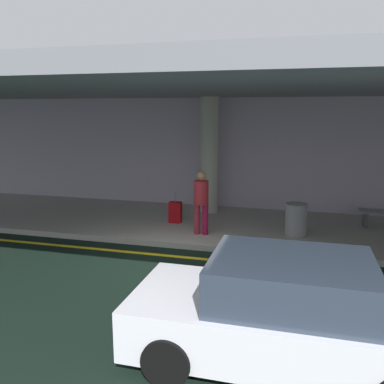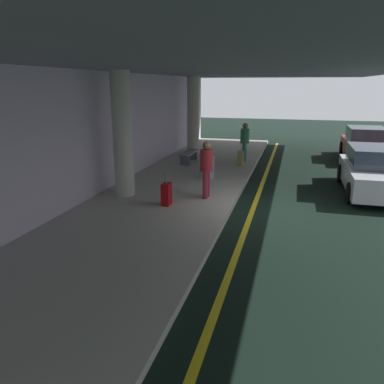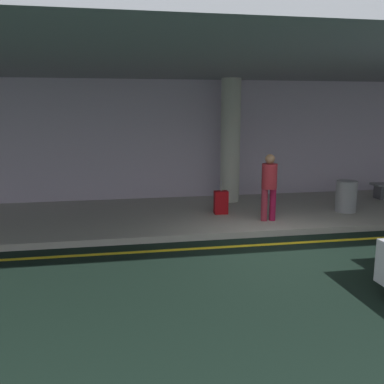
{
  "view_description": "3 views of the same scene",
  "coord_description": "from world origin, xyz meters",
  "px_view_note": "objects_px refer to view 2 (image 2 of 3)",
  "views": [
    {
      "loc": [
        2.81,
        -8.32,
        3.4
      ],
      "look_at": [
        0.02,
        2.15,
        1.23
      ],
      "focal_mm": 38.38,
      "sensor_mm": 36.0,
      "label": 1
    },
    {
      "loc": [
        -10.28,
        -0.54,
        3.4
      ],
      "look_at": [
        -1.53,
        1.83,
        0.83
      ],
      "focal_mm": 35.58,
      "sensor_mm": 36.0,
      "label": 2
    },
    {
      "loc": [
        -3.45,
        -8.14,
        2.93
      ],
      "look_at": [
        -1.53,
        2.34,
        0.86
      ],
      "focal_mm": 40.34,
      "sensor_mm": 36.0,
      "label": 3
    }
  ],
  "objects_px": {
    "support_column_left_mid": "(193,115)",
    "suitcase_upright_primary": "(166,194)",
    "suitcase_upright_secondary": "(241,158)",
    "person_waiting_for_ride": "(206,166)",
    "bench_metal": "(189,154)",
    "car_red": "(366,145)",
    "traveler_with_luggage": "(245,140)",
    "support_column_far_left": "(123,135)",
    "car_white": "(375,172)",
    "trash_bin_steel": "(207,166)"
  },
  "relations": [
    {
      "from": "support_column_left_mid",
      "to": "suitcase_upright_primary",
      "type": "relative_size",
      "value": 4.06
    },
    {
      "from": "suitcase_upright_primary",
      "to": "suitcase_upright_secondary",
      "type": "height_order",
      "value": "same"
    },
    {
      "from": "person_waiting_for_ride",
      "to": "suitcase_upright_secondary",
      "type": "distance_m",
      "value": 5.02
    },
    {
      "from": "suitcase_upright_secondary",
      "to": "bench_metal",
      "type": "xyz_separation_m",
      "value": [
        -0.01,
        2.24,
        0.04
      ]
    },
    {
      "from": "car_red",
      "to": "traveler_with_luggage",
      "type": "xyz_separation_m",
      "value": [
        -2.79,
        5.27,
        0.4
      ]
    },
    {
      "from": "support_column_far_left",
      "to": "car_white",
      "type": "bearing_deg",
      "value": -70.12
    },
    {
      "from": "support_column_far_left",
      "to": "bench_metal",
      "type": "xyz_separation_m",
      "value": [
        5.29,
        -0.54,
        -1.47
      ]
    },
    {
      "from": "person_waiting_for_ride",
      "to": "suitcase_upright_primary",
      "type": "bearing_deg",
      "value": 110.02
    },
    {
      "from": "traveler_with_luggage",
      "to": "suitcase_upright_primary",
      "type": "xyz_separation_m",
      "value": [
        -6.69,
        1.27,
        -0.65
      ]
    },
    {
      "from": "person_waiting_for_ride",
      "to": "support_column_left_mid",
      "type": "bearing_deg",
      "value": -10.0
    },
    {
      "from": "car_white",
      "to": "car_red",
      "type": "xyz_separation_m",
      "value": [
        6.12,
        -0.64,
        0.0
      ]
    },
    {
      "from": "car_white",
      "to": "support_column_left_mid",
      "type": "bearing_deg",
      "value": -126.76
    },
    {
      "from": "traveler_with_luggage",
      "to": "suitcase_upright_secondary",
      "type": "bearing_deg",
      "value": -95.85
    },
    {
      "from": "support_column_left_mid",
      "to": "suitcase_upright_primary",
      "type": "xyz_separation_m",
      "value": [
        -8.66,
        -1.56,
        -1.51
      ]
    },
    {
      "from": "suitcase_upright_secondary",
      "to": "traveler_with_luggage",
      "type": "bearing_deg",
      "value": -13.76
    },
    {
      "from": "traveler_with_luggage",
      "to": "suitcase_upright_secondary",
      "type": "relative_size",
      "value": 1.87
    },
    {
      "from": "person_waiting_for_ride",
      "to": "trash_bin_steel",
      "type": "distance_m",
      "value": 2.55
    },
    {
      "from": "person_waiting_for_ride",
      "to": "suitcase_upright_secondary",
      "type": "relative_size",
      "value": 1.87
    },
    {
      "from": "support_column_left_mid",
      "to": "suitcase_upright_secondary",
      "type": "height_order",
      "value": "support_column_left_mid"
    },
    {
      "from": "suitcase_upright_primary",
      "to": "trash_bin_steel",
      "type": "xyz_separation_m",
      "value": [
        3.43,
        -0.36,
        0.11
      ]
    },
    {
      "from": "suitcase_upright_primary",
      "to": "support_column_left_mid",
      "type": "bearing_deg",
      "value": -12.36
    },
    {
      "from": "car_white",
      "to": "person_waiting_for_ride",
      "type": "height_order",
      "value": "person_waiting_for_ride"
    },
    {
      "from": "traveler_with_luggage",
      "to": "bench_metal",
      "type": "relative_size",
      "value": 1.05
    },
    {
      "from": "person_waiting_for_ride",
      "to": "bench_metal",
      "type": "bearing_deg",
      "value": -6.63
    },
    {
      "from": "support_column_far_left",
      "to": "traveler_with_luggage",
      "type": "xyz_separation_m",
      "value": [
        6.03,
        -2.83,
        -0.86
      ]
    },
    {
      "from": "suitcase_upright_secondary",
      "to": "bench_metal",
      "type": "relative_size",
      "value": 0.56
    },
    {
      "from": "support_column_left_mid",
      "to": "car_red",
      "type": "distance_m",
      "value": 8.23
    },
    {
      "from": "car_red",
      "to": "person_waiting_for_ride",
      "type": "distance_m",
      "value": 10.19
    },
    {
      "from": "support_column_left_mid",
      "to": "bench_metal",
      "type": "relative_size",
      "value": 2.28
    },
    {
      "from": "support_column_far_left",
      "to": "car_red",
      "type": "bearing_deg",
      "value": -42.58
    },
    {
      "from": "car_red",
      "to": "person_waiting_for_ride",
      "type": "relative_size",
      "value": 2.44
    },
    {
      "from": "car_white",
      "to": "suitcase_upright_primary",
      "type": "bearing_deg",
      "value": -61.67
    },
    {
      "from": "car_red",
      "to": "person_waiting_for_ride",
      "type": "xyz_separation_m",
      "value": [
        -8.48,
        5.63,
        0.4
      ]
    },
    {
      "from": "support_column_far_left",
      "to": "person_waiting_for_ride",
      "type": "height_order",
      "value": "support_column_far_left"
    },
    {
      "from": "trash_bin_steel",
      "to": "suitcase_upright_secondary",
      "type": "bearing_deg",
      "value": -18.83
    },
    {
      "from": "person_waiting_for_ride",
      "to": "bench_metal",
      "type": "height_order",
      "value": "person_waiting_for_ride"
    },
    {
      "from": "support_column_left_mid",
      "to": "car_white",
      "type": "height_order",
      "value": "support_column_left_mid"
    },
    {
      "from": "support_column_far_left",
      "to": "suitcase_upright_secondary",
      "type": "relative_size",
      "value": 4.06
    },
    {
      "from": "bench_metal",
      "to": "trash_bin_steel",
      "type": "distance_m",
      "value": 2.87
    },
    {
      "from": "person_waiting_for_ride",
      "to": "support_column_far_left",
      "type": "bearing_deg",
      "value": 69.95
    },
    {
      "from": "support_column_far_left",
      "to": "car_white",
      "type": "xyz_separation_m",
      "value": [
        2.7,
        -7.46,
        -1.26
      ]
    },
    {
      "from": "car_white",
      "to": "suitcase_upright_primary",
      "type": "relative_size",
      "value": 4.56
    },
    {
      "from": "traveler_with_luggage",
      "to": "suitcase_upright_primary",
      "type": "height_order",
      "value": "traveler_with_luggage"
    },
    {
      "from": "car_white",
      "to": "trash_bin_steel",
      "type": "xyz_separation_m",
      "value": [
        0.07,
        5.54,
        -0.14
      ]
    },
    {
      "from": "car_red",
      "to": "bench_metal",
      "type": "relative_size",
      "value": 2.56
    },
    {
      "from": "traveler_with_luggage",
      "to": "suitcase_upright_secondary",
      "type": "distance_m",
      "value": 0.98
    },
    {
      "from": "support_column_left_mid",
      "to": "car_white",
      "type": "distance_m",
      "value": 9.24
    },
    {
      "from": "person_waiting_for_ride",
      "to": "suitcase_upright_primary",
      "type": "distance_m",
      "value": 1.5
    },
    {
      "from": "car_red",
      "to": "trash_bin_steel",
      "type": "height_order",
      "value": "car_red"
    },
    {
      "from": "car_red",
      "to": "support_column_left_mid",
      "type": "bearing_deg",
      "value": 97.48
    }
  ]
}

